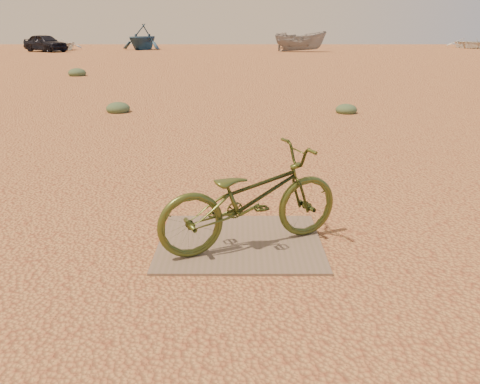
{
  "coord_description": "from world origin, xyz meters",
  "views": [
    {
      "loc": [
        -0.21,
        -4.44,
        1.85
      ],
      "look_at": [
        -0.21,
        -0.55,
        0.49
      ],
      "focal_mm": 35.0,
      "sensor_mm": 36.0,
      "label": 1
    }
  ],
  "objects_px": {
    "car": "(45,43)",
    "boat_far_right": "(470,43)",
    "plywood_board": "(240,242)",
    "boat_far_left": "(142,37)",
    "boat_near_left": "(55,45)",
    "boat_mid_right": "(300,41)",
    "bicycle": "(251,198)"
  },
  "relations": [
    {
      "from": "car",
      "to": "boat_far_right",
      "type": "height_order",
      "value": "car"
    },
    {
      "from": "plywood_board",
      "to": "car",
      "type": "relative_size",
      "value": 0.34
    },
    {
      "from": "boat_far_left",
      "to": "boat_far_right",
      "type": "distance_m",
      "value": 33.45
    },
    {
      "from": "car",
      "to": "plywood_board",
      "type": "bearing_deg",
      "value": -123.53
    },
    {
      "from": "boat_near_left",
      "to": "boat_mid_right",
      "type": "relative_size",
      "value": 1.16
    },
    {
      "from": "boat_near_left",
      "to": "plywood_board",
      "type": "bearing_deg",
      "value": -62.47
    },
    {
      "from": "boat_far_left",
      "to": "boat_far_right",
      "type": "bearing_deg",
      "value": 27.27
    },
    {
      "from": "boat_near_left",
      "to": "boat_far_left",
      "type": "relative_size",
      "value": 1.14
    },
    {
      "from": "bicycle",
      "to": "car",
      "type": "height_order",
      "value": "car"
    },
    {
      "from": "bicycle",
      "to": "boat_far_left",
      "type": "bearing_deg",
      "value": -11.45
    },
    {
      "from": "boat_mid_right",
      "to": "boat_far_right",
      "type": "relative_size",
      "value": 0.89
    },
    {
      "from": "car",
      "to": "boat_far_left",
      "type": "bearing_deg",
      "value": -26.6
    },
    {
      "from": "car",
      "to": "boat_far_left",
      "type": "height_order",
      "value": "boat_far_left"
    },
    {
      "from": "boat_near_left",
      "to": "boat_mid_right",
      "type": "height_order",
      "value": "boat_mid_right"
    },
    {
      "from": "bicycle",
      "to": "car",
      "type": "distance_m",
      "value": 42.35
    },
    {
      "from": "boat_near_left",
      "to": "boat_far_right",
      "type": "height_order",
      "value": "boat_near_left"
    },
    {
      "from": "plywood_board",
      "to": "car",
      "type": "bearing_deg",
      "value": 113.67
    },
    {
      "from": "boat_far_left",
      "to": "plywood_board",
      "type": "bearing_deg",
      "value": -57.12
    },
    {
      "from": "bicycle",
      "to": "boat_far_right",
      "type": "xyz_separation_m",
      "value": [
        23.76,
        47.11,
        0.05
      ]
    },
    {
      "from": "boat_far_right",
      "to": "boat_mid_right",
      "type": "bearing_deg",
      "value": -152.96
    },
    {
      "from": "bicycle",
      "to": "boat_near_left",
      "type": "relative_size",
      "value": 0.33
    },
    {
      "from": "plywood_board",
      "to": "bicycle",
      "type": "xyz_separation_m",
      "value": [
        0.1,
        -0.07,
        0.45
      ]
    },
    {
      "from": "bicycle",
      "to": "boat_near_left",
      "type": "bearing_deg",
      "value": -1.18
    },
    {
      "from": "bicycle",
      "to": "boat_mid_right",
      "type": "relative_size",
      "value": 0.38
    },
    {
      "from": "boat_mid_right",
      "to": "bicycle",
      "type": "bearing_deg",
      "value": -177.42
    },
    {
      "from": "bicycle",
      "to": "boat_mid_right",
      "type": "xyz_separation_m",
      "value": [
        5.13,
        38.87,
        0.39
      ]
    },
    {
      "from": "bicycle",
      "to": "boat_far_left",
      "type": "height_order",
      "value": "boat_far_left"
    },
    {
      "from": "boat_near_left",
      "to": "boat_far_right",
      "type": "xyz_separation_m",
      "value": [
        40.87,
        6.01,
        -0.02
      ]
    },
    {
      "from": "boat_mid_right",
      "to": "boat_far_left",
      "type": "bearing_deg",
      "value": 83.36
    },
    {
      "from": "plywood_board",
      "to": "boat_near_left",
      "type": "xyz_separation_m",
      "value": [
        -17.02,
        41.03,
        0.52
      ]
    },
    {
      "from": "boat_mid_right",
      "to": "car",
      "type": "bearing_deg",
      "value": 100.37
    },
    {
      "from": "car",
      "to": "boat_mid_right",
      "type": "bearing_deg",
      "value": -56.93
    }
  ]
}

